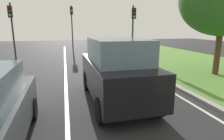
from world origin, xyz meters
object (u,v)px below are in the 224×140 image
at_px(traffic_light_overhead_left, 11,22).
at_px(traffic_light_far_median, 72,20).
at_px(traffic_light_near_right, 133,23).
at_px(car_suv_ahead, 116,70).

bearing_deg(traffic_light_overhead_left, traffic_light_far_median, 51.56).
bearing_deg(traffic_light_near_right, traffic_light_far_median, 121.38).
bearing_deg(traffic_light_overhead_left, traffic_light_near_right, -8.89).
bearing_deg(traffic_light_far_median, traffic_light_near_right, -58.62).
distance_m(traffic_light_overhead_left, traffic_light_far_median, 8.12).
bearing_deg(traffic_light_far_median, car_suv_ahead, -87.45).
relative_size(traffic_light_near_right, traffic_light_far_median, 0.87).
height_order(traffic_light_near_right, traffic_light_far_median, traffic_light_far_median).
height_order(car_suv_ahead, traffic_light_far_median, traffic_light_far_median).
relative_size(car_suv_ahead, traffic_light_overhead_left, 0.99).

